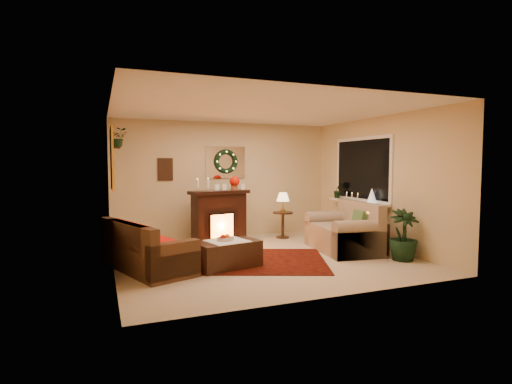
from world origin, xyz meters
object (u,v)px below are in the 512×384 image
object	(u,v)px
sofa	(148,242)
coffee_table	(227,255)
loveseat	(342,229)
fireplace	(219,217)
end_table_square	(371,240)
side_table_round	(283,224)

from	to	relation	value
sofa	coffee_table	world-z (taller)	sofa
loveseat	sofa	bearing A→B (deg)	-170.93
fireplace	sofa	bearing A→B (deg)	-147.83
coffee_table	end_table_square	bearing A→B (deg)	-14.92
fireplace	coffee_table	size ratio (longest dim) A/B	1.12
fireplace	end_table_square	world-z (taller)	fireplace
fireplace	loveseat	bearing A→B (deg)	-51.76
end_table_square	coffee_table	bearing A→B (deg)	177.92
sofa	loveseat	bearing A→B (deg)	-19.08
end_table_square	loveseat	bearing A→B (deg)	119.31
loveseat	side_table_round	size ratio (longest dim) A/B	2.73
end_table_square	sofa	bearing A→B (deg)	173.37
side_table_round	coffee_table	world-z (taller)	side_table_round
coffee_table	sofa	bearing A→B (deg)	150.64
loveseat	end_table_square	size ratio (longest dim) A/B	2.81
side_table_round	loveseat	bearing A→B (deg)	-73.06
loveseat	side_table_round	distance (m)	1.69
end_table_square	fireplace	bearing A→B (deg)	137.07
sofa	coffee_table	distance (m)	1.27
end_table_square	coffee_table	distance (m)	2.72
side_table_round	end_table_square	distance (m)	2.26
side_table_round	coffee_table	xyz separation A→B (m)	(-1.94, -2.02, -0.11)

